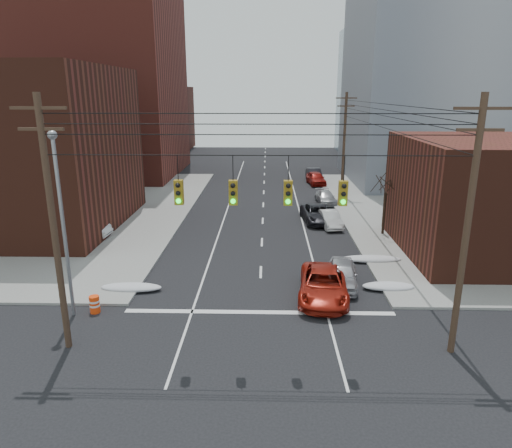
# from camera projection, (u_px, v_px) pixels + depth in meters

# --- Properties ---
(ground) EXTENTS (160.00, 160.00, 0.00)m
(ground) POSITION_uv_depth(u_px,v_px,m) (256.00, 391.00, 17.41)
(ground) COLOR black
(ground) RESTS_ON ground
(building_brick_tall) EXTENTS (24.00, 20.00, 30.00)m
(building_brick_tall) POSITION_uv_depth(u_px,v_px,m) (83.00, 60.00, 59.88)
(building_brick_tall) COLOR maroon
(building_brick_tall) RESTS_ON ground
(building_brick_far) EXTENTS (22.00, 18.00, 12.00)m
(building_brick_far) POSITION_uv_depth(u_px,v_px,m) (130.00, 119.00, 87.39)
(building_brick_far) COLOR #4D2217
(building_brick_far) RESTS_ON ground
(building_office) EXTENTS (22.00, 20.00, 25.00)m
(building_office) POSITION_uv_depth(u_px,v_px,m) (445.00, 79.00, 55.66)
(building_office) COLOR gray
(building_office) RESTS_ON ground
(building_glass) EXTENTS (20.00, 18.00, 22.00)m
(building_glass) POSITION_uv_depth(u_px,v_px,m) (400.00, 92.00, 81.00)
(building_glass) COLOR gray
(building_glass) RESTS_ON ground
(utility_pole_left) EXTENTS (2.20, 0.28, 11.00)m
(utility_pole_left) POSITION_uv_depth(u_px,v_px,m) (53.00, 223.00, 18.87)
(utility_pole_left) COLOR #473323
(utility_pole_left) RESTS_ON ground
(utility_pole_right) EXTENTS (2.20, 0.28, 11.00)m
(utility_pole_right) POSITION_uv_depth(u_px,v_px,m) (467.00, 226.00, 18.48)
(utility_pole_right) COLOR #473323
(utility_pole_right) RESTS_ON ground
(utility_pole_far) EXTENTS (2.20, 0.28, 11.00)m
(utility_pole_far) POSITION_uv_depth(u_px,v_px,m) (344.00, 143.00, 48.24)
(utility_pole_far) COLOR #473323
(utility_pole_far) RESTS_ON ground
(traffic_signals) EXTENTS (17.00, 0.42, 2.02)m
(traffic_signals) POSITION_uv_depth(u_px,v_px,m) (260.00, 191.00, 18.26)
(traffic_signals) COLOR black
(traffic_signals) RESTS_ON ground
(street_light) EXTENTS (0.44, 0.44, 9.32)m
(street_light) POSITION_uv_depth(u_px,v_px,m) (61.00, 210.00, 21.85)
(street_light) COLOR gray
(street_light) RESTS_ON ground
(bare_tree) EXTENTS (2.09, 2.20, 4.93)m
(bare_tree) POSITION_uv_depth(u_px,v_px,m) (384.00, 207.00, 35.74)
(bare_tree) COLOR black
(bare_tree) RESTS_ON ground
(snow_nw) EXTENTS (3.50, 1.08, 0.42)m
(snow_nw) POSITION_uv_depth(u_px,v_px,m) (131.00, 287.00, 26.16)
(snow_nw) COLOR silver
(snow_nw) RESTS_ON ground
(snow_ne) EXTENTS (3.00, 1.08, 0.42)m
(snow_ne) POSITION_uv_depth(u_px,v_px,m) (388.00, 286.00, 26.30)
(snow_ne) COLOR silver
(snow_ne) RESTS_ON ground
(snow_east_far) EXTENTS (4.00, 1.08, 0.42)m
(snow_east_far) POSITION_uv_depth(u_px,v_px,m) (371.00, 259.00, 30.62)
(snow_east_far) COLOR silver
(snow_east_far) RESTS_ON ground
(red_pickup) EXTENTS (3.25, 5.96, 1.58)m
(red_pickup) POSITION_uv_depth(u_px,v_px,m) (324.00, 284.00, 25.11)
(red_pickup) COLOR maroon
(red_pickup) RESTS_ON ground
(parked_car_a) EXTENTS (2.31, 4.51, 1.47)m
(parked_car_a) POSITION_uv_depth(u_px,v_px,m) (342.00, 274.00, 26.72)
(parked_car_a) COLOR #B3B2B7
(parked_car_a) RESTS_ON ground
(parked_car_b) EXTENTS (1.89, 4.21, 1.34)m
(parked_car_b) POSITION_uv_depth(u_px,v_px,m) (330.00, 219.00, 38.50)
(parked_car_b) COLOR silver
(parked_car_b) RESTS_ON ground
(parked_car_c) EXTENTS (2.94, 5.49, 1.47)m
(parked_car_c) POSITION_uv_depth(u_px,v_px,m) (317.00, 214.00, 39.94)
(parked_car_c) COLOR black
(parked_car_c) RESTS_ON ground
(parked_car_d) EXTENTS (2.11, 4.34, 1.22)m
(parked_car_d) POSITION_uv_depth(u_px,v_px,m) (326.00, 197.00, 46.71)
(parked_car_d) COLOR #A3A3A7
(parked_car_d) RESTS_ON ground
(parked_car_e) EXTENTS (2.42, 4.79, 1.57)m
(parked_car_e) POSITION_uv_depth(u_px,v_px,m) (316.00, 178.00, 56.07)
(parked_car_e) COLOR maroon
(parked_car_e) RESTS_ON ground
(parked_car_f) EXTENTS (1.92, 4.82, 1.56)m
(parked_car_f) POSITION_uv_depth(u_px,v_px,m) (314.00, 175.00, 58.52)
(parked_car_f) COLOR black
(parked_car_f) RESTS_ON ground
(lot_car_a) EXTENTS (4.93, 2.08, 1.58)m
(lot_car_a) POSITION_uv_depth(u_px,v_px,m) (79.00, 227.00, 35.19)
(lot_car_a) COLOR silver
(lot_car_a) RESTS_ON sidewalk_nw
(lot_car_b) EXTENTS (5.35, 3.33, 1.38)m
(lot_car_b) POSITION_uv_depth(u_px,v_px,m) (109.00, 198.00, 45.24)
(lot_car_b) COLOR silver
(lot_car_b) RESTS_ON sidewalk_nw
(lot_car_c) EXTENTS (5.70, 3.50, 1.54)m
(lot_car_c) POSITION_uv_depth(u_px,v_px,m) (34.00, 223.00, 36.57)
(lot_car_c) COLOR black
(lot_car_c) RESTS_ON sidewalk_nw
(lot_car_d) EXTENTS (4.67, 3.25, 1.48)m
(lot_car_d) POSITION_uv_depth(u_px,v_px,m) (78.00, 198.00, 45.26)
(lot_car_d) COLOR #A5A5AA
(lot_car_d) RESTS_ON sidewalk_nw
(construction_barrel) EXTENTS (0.59, 0.59, 0.91)m
(construction_barrel) POSITION_uv_depth(u_px,v_px,m) (95.00, 304.00, 23.50)
(construction_barrel) COLOR #FF400D
(construction_barrel) RESTS_ON ground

